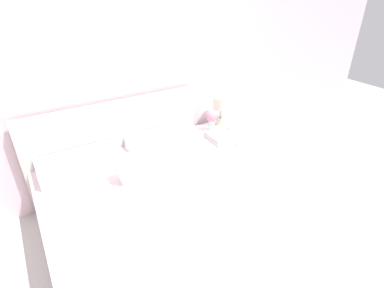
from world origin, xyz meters
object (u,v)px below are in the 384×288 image
table_lamp (221,105)px  bed (154,211)px  nightstand (223,148)px  teacup (231,127)px  flower_vase (212,119)px

table_lamp → bed: bearing=-149.2°
nightstand → teacup: (0.07, -0.05, 0.29)m
bed → nightstand: bed is taller
table_lamp → flower_vase: bearing=-159.9°
flower_vase → teacup: 0.27m
bed → flower_vase: (1.08, 0.68, 0.39)m
bed → flower_vase: 1.33m
bed → flower_vase: bed is taller
bed → table_lamp: (1.25, 0.74, 0.50)m
flower_vase → bed: bearing=-147.7°
bed → teacup: bed is taller
nightstand → flower_vase: (-0.14, 0.05, 0.41)m
table_lamp → teacup: (0.05, -0.17, -0.23)m
nightstand → table_lamp: table_lamp is taller
table_lamp → teacup: bearing=-74.1°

